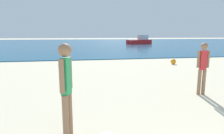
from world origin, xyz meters
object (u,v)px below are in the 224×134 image
Objects in this scene: person_standing at (66,87)px; person_distant at (203,66)px; boat_far at (140,41)px; beach_ball at (173,62)px.

person_distant is (4.05, 1.97, -0.06)m from person_standing.
boat_far is 15.69× the size of beach_ball.
beach_ball is at bearing -16.78° from person_standing.
beach_ball is (-5.78, -24.62, -0.49)m from boat_far.
person_distant is 6.45m from beach_ball.
person_distant is 31.66m from boat_far.
beach_ball is (6.24, 7.98, -0.83)m from person_standing.
person_standing is at bearing 36.37° from person_distant.
person_distant reaches higher than beach_ball.
person_standing is 34.75m from boat_far.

